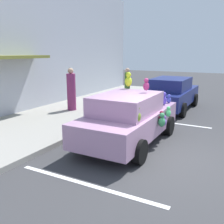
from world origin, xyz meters
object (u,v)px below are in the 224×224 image
at_px(teddy_bear_on_sidewalk, 109,106).
at_px(pedestrian_by_lamp, 71,91).
at_px(plush_covered_car, 129,118).
at_px(parked_sedan_behind, 171,93).
at_px(pedestrian_near_shopfront, 127,85).

xyz_separation_m(teddy_bear_on_sidewalk, pedestrian_by_lamp, (-0.28, 1.79, 0.57)).
relative_size(plush_covered_car, parked_sedan_behind, 0.98).
bearing_deg(pedestrian_by_lamp, plush_covered_car, -120.76).
distance_m(plush_covered_car, pedestrian_near_shopfront, 6.42).
bearing_deg(pedestrian_near_shopfront, teddy_bear_on_sidewalk, -169.31).
relative_size(plush_covered_car, pedestrian_by_lamp, 2.21).
distance_m(plush_covered_car, parked_sedan_behind, 5.23).
bearing_deg(teddy_bear_on_sidewalk, parked_sedan_behind, -37.84).
xyz_separation_m(plush_covered_car, teddy_bear_on_sidewalk, (2.63, 2.15, -0.34)).
relative_size(parked_sedan_behind, pedestrian_near_shopfront, 2.45).
height_order(teddy_bear_on_sidewalk, pedestrian_by_lamp, pedestrian_by_lamp).
bearing_deg(teddy_bear_on_sidewalk, plush_covered_car, -140.69).
bearing_deg(parked_sedan_behind, pedestrian_near_shopfront, 77.62).
bearing_deg(pedestrian_by_lamp, pedestrian_near_shopfront, -18.99).
distance_m(plush_covered_car, teddy_bear_on_sidewalk, 3.42).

